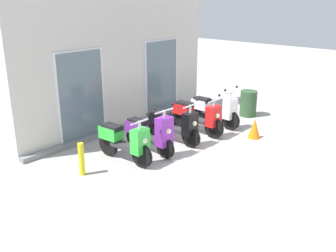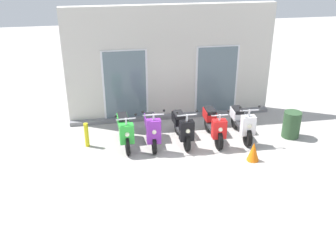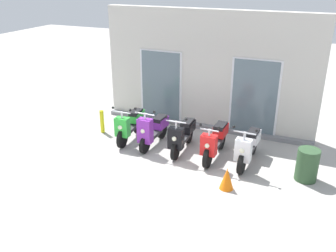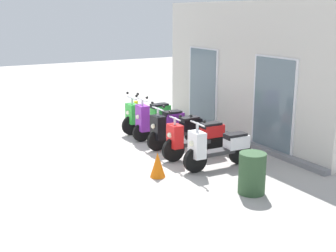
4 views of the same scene
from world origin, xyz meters
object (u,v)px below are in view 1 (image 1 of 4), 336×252
scooter_green (124,140)px  scooter_purple (150,133)px  scooter_white (214,110)px  curb_bollard (82,159)px  traffic_cone (254,128)px  trash_bin (248,103)px  scooter_black (174,124)px  scooter_red (197,116)px

scooter_green → scooter_purple: (0.75, -0.07, -0.01)m
scooter_white → curb_bollard: 4.45m
scooter_white → traffic_cone: size_ratio=3.24×
traffic_cone → trash_bin: bearing=34.9°
scooter_black → trash_bin: size_ratio=2.05×
scooter_purple → trash_bin: scooter_purple is taller
scooter_purple → scooter_white: 2.64m
curb_bollard → scooter_red: bearing=-3.7°
trash_bin → curb_bollard: bearing=175.5°
scooter_green → traffic_cone: 3.53m
scooter_green → curb_bollard: (-1.05, 0.16, -0.15)m
scooter_black → trash_bin: (3.21, -0.25, -0.08)m
scooter_black → curb_bollard: size_ratio=2.28×
scooter_green → curb_bollard: size_ratio=2.26×
scooter_purple → curb_bollard: scooter_purple is taller
scooter_black → scooter_red: (0.92, -0.02, 0.00)m
scooter_green → traffic_cone: scooter_green is taller
traffic_cone → curb_bollard: size_ratio=0.74×
curb_bollard → scooter_white: bearing=-2.6°
scooter_red → trash_bin: size_ratio=2.16×
curb_bollard → scooter_black: bearing=-4.6°
scooter_green → scooter_red: size_ratio=0.94×
scooter_purple → scooter_red: scooter_purple is taller
traffic_cone → scooter_green: bearing=156.2°
scooter_green → trash_bin: size_ratio=2.03×
traffic_cone → trash_bin: (1.60, 1.12, 0.13)m
curb_bollard → trash_bin: bearing=-4.5°
traffic_cone → trash_bin: trash_bin is taller
curb_bollard → trash_bin: (5.87, -0.46, 0.04)m
scooter_green → scooter_red: (2.53, -0.07, -0.02)m
scooter_purple → scooter_black: (0.87, 0.02, -0.02)m
scooter_black → scooter_white: size_ratio=0.95×
scooter_black → scooter_red: bearing=-1.1°
scooter_purple → curb_bollard: (-1.80, 0.23, -0.14)m
scooter_green → scooter_black: scooter_black is taller
traffic_cone → curb_bollard: 4.56m
scooter_green → scooter_white: bearing=-0.8°
scooter_green → trash_bin: 4.83m
trash_bin → scooter_purple: bearing=176.7°
scooter_purple → scooter_black: 0.87m
scooter_white → trash_bin: 1.46m
traffic_cone → scooter_purple: bearing=151.3°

